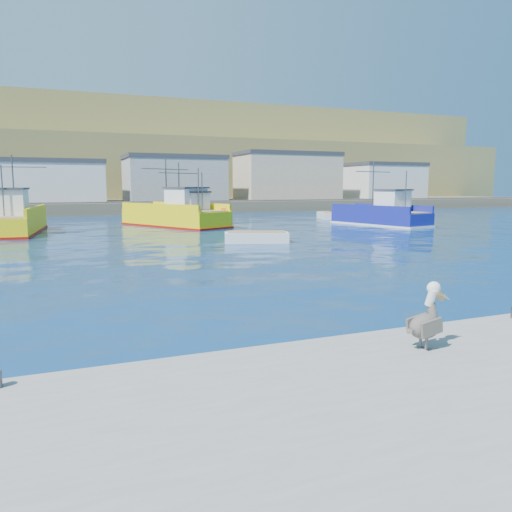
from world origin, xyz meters
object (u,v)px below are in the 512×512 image
(trawler_yellow_a, at_px, (13,220))
(trawler_yellow_b, at_px, (176,215))
(trawler_blue, at_px, (382,215))
(skiff_mid, at_px, (256,238))
(boat_orange, at_px, (187,216))
(pelican, at_px, (427,320))
(skiff_far, at_px, (327,216))

(trawler_yellow_a, relative_size, trawler_yellow_b, 0.95)
(trawler_yellow_b, height_order, trawler_blue, trawler_yellow_b)
(trawler_yellow_a, bearing_deg, skiff_mid, -40.86)
(boat_orange, xyz_separation_m, pelican, (-4.75, -39.29, 0.05))
(boat_orange, relative_size, skiff_mid, 2.02)
(skiff_far, height_order, pelican, pelican)
(trawler_yellow_b, bearing_deg, skiff_mid, -83.14)
(trawler_blue, height_order, skiff_mid, trawler_blue)
(skiff_mid, bearing_deg, skiff_far, 49.69)
(trawler_yellow_a, xyz_separation_m, skiff_mid, (16.21, -14.02, -0.76))
(trawler_yellow_b, xyz_separation_m, boat_orange, (0.89, -0.66, -0.03))
(skiff_far, bearing_deg, trawler_yellow_a, -168.92)
(trawler_yellow_b, relative_size, skiff_mid, 2.73)
(trawler_yellow_a, bearing_deg, pelican, -74.62)
(trawler_yellow_a, distance_m, skiff_mid, 21.45)
(skiff_mid, xyz_separation_m, pelican, (-5.79, -23.87, 0.80))
(trawler_blue, xyz_separation_m, pelican, (-23.40, -33.76, 0.11))
(boat_orange, bearing_deg, pelican, -96.89)
(trawler_yellow_a, distance_m, skiff_far, 34.35)
(boat_orange, bearing_deg, trawler_yellow_a, -174.74)
(trawler_yellow_a, relative_size, skiff_mid, 2.60)
(trawler_yellow_a, bearing_deg, skiff_far, 11.08)
(skiff_mid, bearing_deg, boat_orange, 93.88)
(pelican, bearing_deg, trawler_blue, 55.27)
(trawler_yellow_a, distance_m, trawler_blue, 34.08)
(trawler_yellow_b, bearing_deg, skiff_far, 13.16)
(boat_orange, relative_size, skiff_far, 1.96)
(trawler_yellow_a, relative_size, trawler_blue, 1.10)
(trawler_blue, bearing_deg, trawler_yellow_a, 173.04)
(trawler_yellow_a, distance_m, pelican, 39.30)
(trawler_yellow_b, height_order, boat_orange, trawler_yellow_b)
(trawler_yellow_a, height_order, skiff_mid, trawler_yellow_a)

